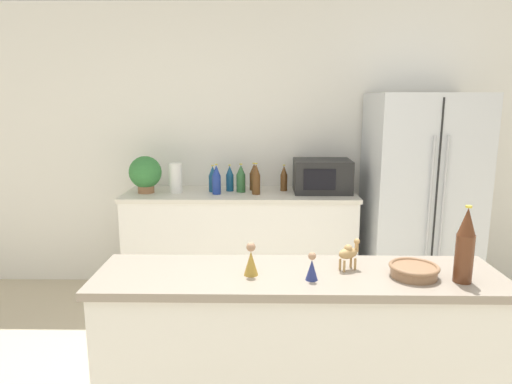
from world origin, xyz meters
The scene contains 19 objects.
wall_back centered at (0.00, 2.73, 1.27)m, with size 8.00×0.06×2.55m.
back_counter centered at (-0.26, 2.40, 0.47)m, with size 1.97×0.63×0.93m.
refrigerator centered at (1.24, 2.31, 0.88)m, with size 0.85×0.76×1.77m.
bar_counter centered at (0.08, 0.40, 0.50)m, with size 1.74×0.45×0.99m.
potted_plant centered at (-1.07, 2.37, 1.10)m, with size 0.27×0.27×0.31m.
paper_towel_roll centered at (-0.82, 2.38, 1.06)m, with size 0.11×0.11×0.25m.
microwave centered at (0.44, 2.42, 1.07)m, with size 0.48×0.37×0.28m.
back_bottle_0 centered at (-0.36, 2.45, 1.04)m, with size 0.07×0.07×0.23m.
back_bottle_1 centered at (-0.15, 2.49, 1.05)m, with size 0.08×0.08×0.24m.
back_bottle_2 centered at (-0.13, 2.31, 1.06)m, with size 0.07×0.07×0.27m.
back_bottle_3 centered at (-0.50, 2.42, 1.04)m, with size 0.07×0.07×0.23m.
back_bottle_4 centered at (-0.26, 2.41, 1.05)m, with size 0.08×0.08×0.25m.
back_bottle_5 centered at (-0.46, 2.31, 1.06)m, with size 0.07×0.07×0.26m.
back_bottle_6 centered at (0.11, 2.47, 1.04)m, with size 0.06×0.06×0.23m.
wine_bottle centered at (0.74, 0.31, 1.14)m, with size 0.07×0.07×0.32m.
fruit_bowl centered at (0.56, 0.36, 1.02)m, with size 0.21×0.21×0.05m.
camel_figurine centered at (0.30, 0.44, 1.07)m, with size 0.11×0.09×0.13m.
wise_man_figurine_blue centered at (0.13, 0.32, 1.04)m, with size 0.05×0.05×0.12m.
wise_man_figurine_crimson centered at (-0.12, 0.37, 1.05)m, with size 0.06×0.06×0.14m.
Camera 1 is at (-0.07, -1.44, 1.71)m, focal length 32.00 mm.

